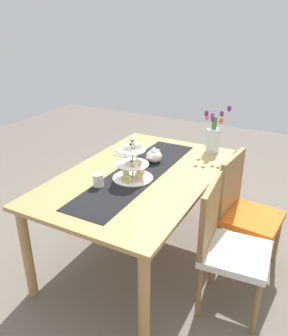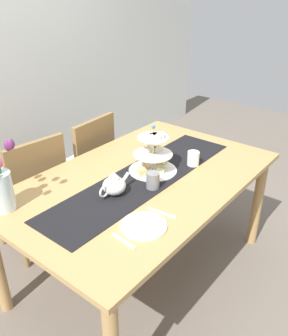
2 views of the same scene
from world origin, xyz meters
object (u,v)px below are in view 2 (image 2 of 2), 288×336
at_px(dining_table, 143,190).
at_px(mug_grey, 153,180).
at_px(dinner_plate_left, 144,226).
at_px(mug_white_text, 193,159).
at_px(teapot, 114,185).
at_px(knife_left, 161,213).
at_px(chair_right, 86,165).
at_px(tiered_cake_stand, 153,156).
at_px(chair_left, 33,191).
at_px(fork_left, 124,241).
at_px(tulip_vase, 0,185).

xyz_separation_m(dining_table, mug_grey, (-0.06, -0.13, 0.14)).
height_order(dinner_plate_left, mug_white_text, mug_white_text).
xyz_separation_m(teapot, knife_left, (0.02, -0.31, -0.06)).
relative_size(chair_right, tiered_cake_stand, 2.99).
bearing_deg(mug_grey, chair_left, 104.40).
xyz_separation_m(dining_table, fork_left, (-0.52, -0.31, 0.10)).
xyz_separation_m(tiered_cake_stand, teapot, (-0.35, -0.00, -0.04)).
height_order(teapot, fork_left, teapot).
distance_m(tulip_vase, mug_grey, 0.81).
height_order(tiered_cake_stand, mug_grey, tiered_cake_stand).
relative_size(chair_right, dinner_plate_left, 3.96).
bearing_deg(chair_left, dinner_plate_left, -94.79).
relative_size(dinner_plate_left, mug_white_text, 2.42).
distance_m(fork_left, knife_left, 0.29).
distance_m(dining_table, tulip_vase, 0.83).
distance_m(dining_table, knife_left, 0.40).
bearing_deg(fork_left, knife_left, 0.00).
bearing_deg(mug_white_text, mug_grey, 176.12).
relative_size(tiered_cake_stand, dinner_plate_left, 1.32).
relative_size(dining_table, mug_white_text, 17.83).
relative_size(chair_left, dinner_plate_left, 3.96).
bearing_deg(chair_right, mug_white_text, -82.82).
xyz_separation_m(teapot, tulip_vase, (-0.46, 0.35, 0.08)).
distance_m(chair_left, knife_left, 1.10).
bearing_deg(tiered_cake_stand, dinner_plate_left, -146.95).
bearing_deg(fork_left, chair_left, 77.61).
distance_m(fork_left, mug_white_text, 0.87).
xyz_separation_m(tiered_cake_stand, tulip_vase, (-0.82, 0.35, 0.04)).
height_order(mug_grey, mug_white_text, mug_grey).
xyz_separation_m(chair_left, knife_left, (0.06, -1.07, 0.25)).
distance_m(fork_left, mug_grey, 0.50).
bearing_deg(teapot, tulip_vase, 143.21).
xyz_separation_m(chair_right, knife_left, (-0.44, -1.07, 0.25)).
xyz_separation_m(chair_right, fork_left, (-0.73, -1.07, 0.25)).
distance_m(chair_left, tiered_cake_stand, 0.92).
distance_m(tulip_vase, knife_left, 0.83).
bearing_deg(tulip_vase, dining_table, -25.92).
bearing_deg(dinner_plate_left, mug_white_text, 12.80).
distance_m(chair_left, mug_grey, 0.96).
xyz_separation_m(tulip_vase, mug_grey, (0.65, -0.47, -0.09)).
distance_m(dining_table, mug_white_text, 0.39).
bearing_deg(knife_left, chair_left, 92.99).
distance_m(chair_right, mug_white_text, 0.96).
xyz_separation_m(dining_table, tulip_vase, (-0.71, 0.35, 0.24)).
xyz_separation_m(chair_left, mug_white_text, (0.61, -0.91, 0.29)).
xyz_separation_m(tulip_vase, knife_left, (0.48, -0.66, -0.14)).
bearing_deg(fork_left, teapot, 48.73).
height_order(dining_table, dinner_plate_left, dinner_plate_left).
height_order(tiered_cake_stand, teapot, tiered_cake_stand).
relative_size(dining_table, tiered_cake_stand, 5.57).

